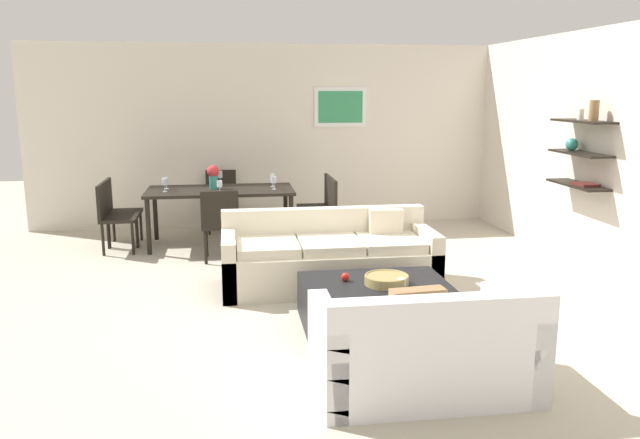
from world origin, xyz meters
name	(u,v)px	position (x,y,z in m)	size (l,w,h in m)	color
ground_plane	(331,296)	(0.00, 0.00, 0.00)	(18.00, 18.00, 0.00)	#BCB29E
back_wall_unit	(313,136)	(0.30, 3.53, 1.35)	(8.40, 0.09, 2.70)	silver
right_wall_shelf_unit	(588,152)	(3.03, 0.60, 1.35)	(0.34, 8.20, 2.70)	silver
sofa_beige	(329,259)	(0.04, 0.34, 0.29)	(2.21, 0.90, 0.78)	beige
loveseat_white	(423,349)	(0.31, -2.07, 0.29)	(1.48, 0.90, 0.78)	white
coffee_table	(376,305)	(0.26, -0.84, 0.19)	(1.28, 0.97, 0.38)	black
decorative_bowl	(387,279)	(0.35, -0.87, 0.43)	(0.39, 0.39, 0.09)	#99844C
candle_jar	(402,283)	(0.45, -0.99, 0.42)	(0.07, 0.07, 0.08)	silver
apple_on_coffee_table	(345,277)	(0.01, -0.72, 0.42)	(0.07, 0.07, 0.07)	red
dining_table	(220,194)	(-1.10, 2.35, 0.68)	(1.92, 0.93, 0.75)	black
dining_chair_left_near	(112,213)	(-2.46, 2.14, 0.50)	(0.44, 0.44, 0.88)	black
dining_chair_left_far	(117,207)	(-2.46, 2.56, 0.50)	(0.44, 0.44, 0.88)	black
dining_chair_foot	(220,221)	(-1.10, 1.48, 0.50)	(0.44, 0.44, 0.88)	black
dining_chair_right_far	(320,202)	(0.27, 2.56, 0.50)	(0.44, 0.44, 0.88)	black
dining_chair_head	(221,196)	(-1.10, 3.22, 0.50)	(0.44, 0.44, 0.88)	black
dining_chair_right_near	(325,207)	(0.27, 2.14, 0.50)	(0.44, 0.44, 0.88)	black
wine_glass_head	(220,175)	(-1.10, 2.75, 0.88)	(0.06, 0.06, 0.19)	silver
wine_glass_left_far	(166,181)	(-1.80, 2.46, 0.86)	(0.06, 0.06, 0.16)	silver
wine_glass_foot	(220,184)	(-1.10, 1.94, 0.87)	(0.07, 0.07, 0.17)	silver
wine_glass_right_far	(273,178)	(-0.39, 2.46, 0.87)	(0.06, 0.06, 0.17)	silver
wine_glass_left_near	(164,183)	(-1.80, 2.23, 0.87)	(0.07, 0.07, 0.17)	silver
wine_glass_right_near	(274,180)	(-0.39, 2.23, 0.87)	(0.07, 0.07, 0.17)	silver
centerpiece_vase	(213,175)	(-1.18, 2.40, 0.93)	(0.16, 0.16, 0.31)	teal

